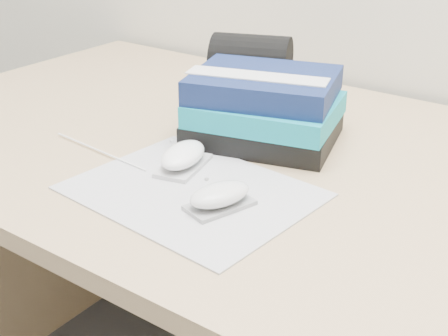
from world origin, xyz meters
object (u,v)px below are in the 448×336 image
Objects in this scene: mouse_rear at (183,157)px; mouse_front at (220,196)px; desk at (315,270)px; pouch at (251,73)px; book_stack at (264,108)px.

mouse_front is at bearing -29.68° from mouse_rear.
pouch reaches higher than desk.
mouse_front is (0.12, -0.07, -0.00)m from mouse_rear.
mouse_rear is 0.18m from book_stack.
mouse_rear reaches higher than mouse_front.
desk is at bearing 10.81° from book_stack.
book_stack is (-0.10, -0.02, 0.29)m from desk.
mouse_rear is at bearing -75.80° from pouch.
desk is 0.36m from mouse_front.
book_stack reaches higher than mouse_rear.
mouse_rear is at bearing 150.32° from mouse_front.
pouch is (-0.11, 0.13, 0.01)m from book_stack.
pouch is (-0.22, 0.11, 0.30)m from desk.
pouch is (-0.19, 0.36, 0.05)m from mouse_front.
desk is 0.35m from mouse_rear.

